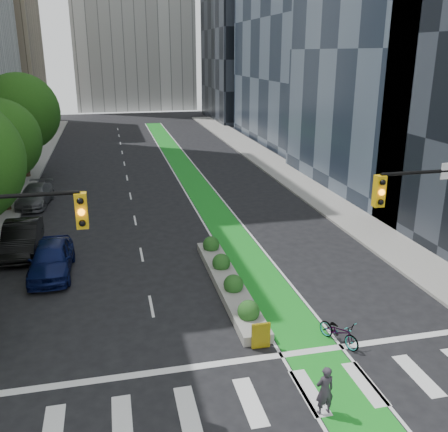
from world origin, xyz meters
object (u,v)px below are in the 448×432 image
parked_car_left_far (35,196)px  parked_car_left_mid (22,238)px  median_planter (228,280)px  parked_car_left_near (51,259)px  cyclist (325,390)px  bicycle (339,332)px

parked_car_left_far → parked_car_left_mid: bearing=-81.1°
median_planter → parked_car_left_far: size_ratio=2.08×
parked_car_left_near → parked_car_left_far: parked_car_left_near is taller
median_planter → parked_car_left_far: bearing=123.1°
parked_car_left_far → cyclist: bearing=-59.6°
cyclist → parked_car_left_mid: parked_car_left_mid is taller
parked_car_left_mid → parked_car_left_far: parked_car_left_mid is taller
bicycle → cyclist: cyclist is taller
cyclist → parked_car_left_mid: size_ratio=0.32×
bicycle → cyclist: (-2.15, -3.48, 0.32)m
parked_car_left_mid → parked_car_left_near: bearing=-62.0°
parked_car_left_mid → median_planter: bearing=-34.9°
cyclist → parked_car_left_mid: (-10.90, 15.79, 0.03)m
median_planter → cyclist: (0.85, -9.04, 0.45)m
cyclist → parked_car_left_far: cyclist is taller
median_planter → parked_car_left_mid: (-10.05, 6.75, 0.48)m
bicycle → cyclist: size_ratio=1.15×
median_planter → parked_car_left_far: (-10.49, 16.11, 0.34)m
bicycle → parked_car_left_far: parked_car_left_far is taller
median_planter → parked_car_left_mid: 12.12m
parked_car_left_far → median_planter: bearing=-50.8°
bicycle → parked_car_left_mid: (-13.05, 12.31, 0.36)m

